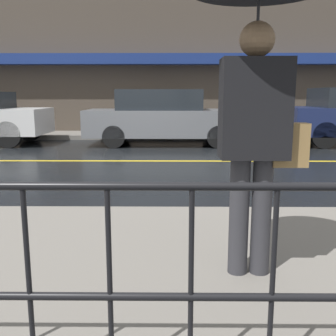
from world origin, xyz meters
name	(u,v)px	position (x,y,z in m)	size (l,w,h in m)	color
ground_plane	(135,161)	(0.00, 0.00, 0.00)	(80.00, 80.00, 0.00)	black
sidewalk_near	(69,270)	(0.00, -5.52, 0.07)	(28.00, 3.05, 0.14)	slate
sidewalk_far	(148,135)	(0.00, 4.83, 0.07)	(28.00, 1.68, 0.14)	slate
lane_marking	(135,161)	(0.00, 0.00, 0.00)	(25.20, 0.12, 0.01)	gold
building_storefront	(149,55)	(0.00, 5.80, 2.78)	(28.00, 0.85, 5.58)	#4C4238
pedestrian	(258,48)	(1.36, -5.69, 1.72)	(0.91, 0.91, 2.13)	#333338
car_grey	(165,117)	(0.59, 2.91, 0.78)	(4.51, 1.78, 1.56)	slate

